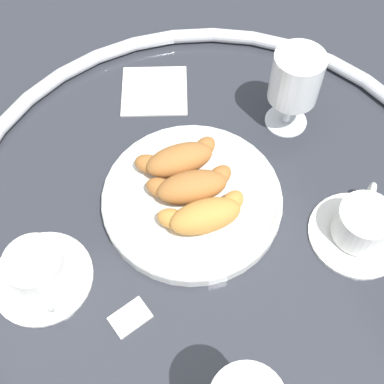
# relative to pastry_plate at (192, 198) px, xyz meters

# --- Properties ---
(ground_plane) EXTENTS (2.20, 2.20, 0.00)m
(ground_plane) POSITION_rel_pastry_plate_xyz_m (0.02, -0.03, -0.01)
(ground_plane) COLOR #2D3038
(table_chrome_rim) EXTENTS (0.76, 0.76, 0.02)m
(table_chrome_rim) POSITION_rel_pastry_plate_xyz_m (0.02, -0.03, -0.00)
(table_chrome_rim) COLOR silver
(table_chrome_rim) RESTS_ON ground_plane
(pastry_plate) EXTENTS (0.26, 0.26, 0.02)m
(pastry_plate) POSITION_rel_pastry_plate_xyz_m (0.00, 0.00, 0.00)
(pastry_plate) COLOR white
(pastry_plate) RESTS_ON ground_plane
(croissant_large) EXTENTS (0.14, 0.07, 0.04)m
(croissant_large) POSITION_rel_pastry_plate_xyz_m (0.00, -0.05, 0.03)
(croissant_large) COLOR #CC893D
(croissant_large) RESTS_ON pastry_plate
(croissant_small) EXTENTS (0.14, 0.08, 0.04)m
(croissant_small) POSITION_rel_pastry_plate_xyz_m (0.00, 0.00, 0.03)
(croissant_small) COLOR #AD6B33
(croissant_small) RESTS_ON pastry_plate
(croissant_extra) EXTENTS (0.14, 0.06, 0.04)m
(croissant_extra) POSITION_rel_pastry_plate_xyz_m (0.00, 0.05, 0.03)
(croissant_extra) COLOR #AD6B33
(croissant_extra) RESTS_ON pastry_plate
(coffee_cup_near) EXTENTS (0.14, 0.14, 0.06)m
(coffee_cup_near) POSITION_rel_pastry_plate_xyz_m (0.20, -0.13, 0.01)
(coffee_cup_near) COLOR white
(coffee_cup_near) RESTS_ON ground_plane
(coffee_cup_far) EXTENTS (0.14, 0.14, 0.06)m
(coffee_cup_far) POSITION_rel_pastry_plate_xyz_m (-0.23, -0.04, 0.01)
(coffee_cup_far) COLOR white
(coffee_cup_far) RESTS_ON ground_plane
(juice_glass_right) EXTENTS (0.08, 0.08, 0.14)m
(juice_glass_right) POSITION_rel_pastry_plate_xyz_m (0.20, 0.09, 0.08)
(juice_glass_right) COLOR white
(juice_glass_right) RESTS_ON ground_plane
(sugar_packet) EXTENTS (0.06, 0.05, 0.01)m
(sugar_packet) POSITION_rel_pastry_plate_xyz_m (-0.14, -0.13, -0.01)
(sugar_packet) COLOR white
(sugar_packet) RESTS_ON ground_plane
(folded_napkin) EXTENTS (0.14, 0.14, 0.01)m
(folded_napkin) POSITION_rel_pastry_plate_xyz_m (0.02, 0.23, -0.01)
(folded_napkin) COLOR silver
(folded_napkin) RESTS_ON ground_plane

